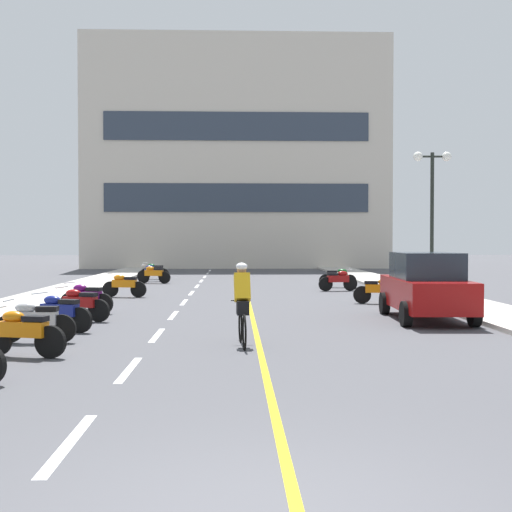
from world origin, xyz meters
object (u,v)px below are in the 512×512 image
at_px(motorcycle_9, 338,280).
at_px(motorcycle_11, 154,274).
at_px(street_lamp_mid, 432,191).
at_px(motorcycle_13, 154,271).
at_px(motorcycle_7, 379,290).
at_px(motorcycle_8, 124,285).
at_px(motorcycle_2, 23,332).
at_px(motorcycle_5, 80,304).
at_px(motorcycle_6, 86,297).
at_px(motorcycle_3, 35,321).
at_px(motorcycle_10, 338,277).
at_px(motorcycle_4, 59,312).
at_px(parked_car_near, 426,286).
at_px(cyclist_rider, 242,302).
at_px(motorcycle_12, 153,272).

xyz_separation_m(motorcycle_9, motorcycle_11, (-8.42, 5.23, 0.00)).
height_order(street_lamp_mid, motorcycle_11, street_lamp_mid).
height_order(street_lamp_mid, motorcycle_13, street_lamp_mid).
bearing_deg(street_lamp_mid, motorcycle_7, -133.28).
height_order(motorcycle_8, motorcycle_9, same).
bearing_deg(motorcycle_2, motorcycle_9, 62.13).
bearing_deg(motorcycle_5, motorcycle_6, 97.81).
bearing_deg(motorcycle_8, motorcycle_3, -90.07).
xyz_separation_m(motorcycle_2, motorcycle_9, (8.29, 15.67, 0.00)).
relative_size(motorcycle_5, motorcycle_13, 1.00).
bearing_deg(motorcycle_5, motorcycle_9, 50.43).
distance_m(motorcycle_2, motorcycle_13, 24.48).
bearing_deg(street_lamp_mid, motorcycle_11, 145.01).
distance_m(motorcycle_10, motorcycle_11, 9.28).
distance_m(motorcycle_4, motorcycle_7, 11.18).
xyz_separation_m(motorcycle_3, motorcycle_11, (0.15, 19.21, 0.00)).
relative_size(motorcycle_4, motorcycle_10, 0.97).
height_order(parked_car_near, motorcycle_7, parked_car_near).
xyz_separation_m(motorcycle_5, motorcycle_9, (8.49, 10.28, 0.00)).
distance_m(motorcycle_8, cyclist_rider, 12.42).
distance_m(motorcycle_3, motorcycle_12, 20.76).
distance_m(motorcycle_6, motorcycle_13, 17.15).
relative_size(motorcycle_5, motorcycle_6, 1.00).
relative_size(motorcycle_7, motorcycle_11, 1.01).
xyz_separation_m(motorcycle_8, motorcycle_9, (8.56, 2.81, 0.00)).
bearing_deg(motorcycle_3, motorcycle_5, 88.81).
height_order(motorcycle_4, motorcycle_11, same).
relative_size(motorcycle_3, motorcycle_7, 1.00).
bearing_deg(motorcycle_2, motorcycle_12, 90.88).
bearing_deg(motorcycle_12, motorcycle_9, -38.13).
xyz_separation_m(motorcycle_2, motorcycle_5, (-0.21, 5.40, 0.00)).
xyz_separation_m(motorcycle_3, motorcycle_10, (8.89, 16.08, 0.00)).
height_order(motorcycle_12, motorcycle_13, same).
bearing_deg(motorcycle_11, motorcycle_6, -91.43).
xyz_separation_m(motorcycle_12, motorcycle_13, (-0.19, 2.02, 0.00)).
relative_size(motorcycle_11, cyclist_rider, 0.95).
xyz_separation_m(motorcycle_8, motorcycle_10, (8.87, 4.91, 0.00)).
bearing_deg(cyclist_rider, parked_car_near, 39.89).
bearing_deg(motorcycle_3, motorcycle_6, 91.90).
bearing_deg(motorcycle_6, parked_car_near, -11.46).
bearing_deg(motorcycle_7, motorcycle_2, -131.25).
height_order(parked_car_near, motorcycle_6, parked_car_near).
bearing_deg(motorcycle_13, motorcycle_3, -89.37).
bearing_deg(motorcycle_4, motorcycle_3, -92.26).
relative_size(motorcycle_2, motorcycle_13, 1.01).
relative_size(motorcycle_3, motorcycle_10, 1.01).
relative_size(street_lamp_mid, motorcycle_11, 3.22).
distance_m(street_lamp_mid, parked_car_near, 8.39).
distance_m(motorcycle_2, motorcycle_4, 3.39).
relative_size(motorcycle_10, motorcycle_12, 1.02).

